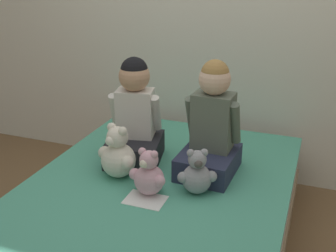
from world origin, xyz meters
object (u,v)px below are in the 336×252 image
object	(u,v)px
child_on_right	(212,128)
teddy_bear_between_children	(148,175)
child_on_left	(135,118)
sign_card	(145,200)
bed	(158,215)
teddy_bear_held_by_right_child	(197,175)
teddy_bear_held_by_left_child	(118,155)

from	to	relation	value
child_on_right	teddy_bear_between_children	size ratio (longest dim) A/B	2.56
child_on_left	sign_card	distance (m)	0.57
bed	teddy_bear_held_by_right_child	world-z (taller)	teddy_bear_held_by_right_child
teddy_bear_between_children	child_on_right	bearing A→B (deg)	66.93
teddy_bear_held_by_left_child	sign_card	bearing A→B (deg)	-16.64
child_on_left	sign_card	world-z (taller)	child_on_left
teddy_bear_held_by_right_child	teddy_bear_between_children	size ratio (longest dim) A/B	0.98
teddy_bear_held_by_left_child	teddy_bear_between_children	world-z (taller)	teddy_bear_held_by_left_child
bed	sign_card	xyz separation A→B (m)	(0.01, -0.20, 0.22)
child_on_right	teddy_bear_between_children	world-z (taller)	child_on_right
child_on_left	teddy_bear_between_children	distance (m)	0.47
bed	sign_card	bearing A→B (deg)	-87.89
sign_card	child_on_left	bearing A→B (deg)	120.00
teddy_bear_held_by_right_child	teddy_bear_between_children	xyz separation A→B (m)	(-0.24, -0.10, 0.00)
bed	teddy_bear_held_by_right_child	size ratio (longest dim) A/B	7.37
child_on_left	child_on_right	size ratio (longest dim) A/B	0.97
child_on_right	teddy_bear_held_by_right_child	distance (m)	0.32
child_on_left	child_on_right	bearing A→B (deg)	-11.20
bed	sign_card	distance (m)	0.29
child_on_left	teddy_bear_held_by_left_child	bearing A→B (deg)	-100.53
sign_card	teddy_bear_held_by_right_child	bearing A→B (deg)	37.44
bed	teddy_bear_held_by_left_child	size ratio (longest dim) A/B	5.90
child_on_right	teddy_bear_between_children	distance (m)	0.47
bed	child_on_right	distance (m)	0.59
teddy_bear_held_by_right_child	child_on_left	bearing A→B (deg)	126.60
bed	child_on_left	xyz separation A→B (m)	(-0.25, 0.24, 0.48)
child_on_left	teddy_bear_held_by_left_child	world-z (taller)	child_on_left
teddy_bear_held_by_left_child	teddy_bear_held_by_right_child	world-z (taller)	teddy_bear_held_by_left_child
child_on_left	teddy_bear_between_children	bearing A→B (deg)	-68.30
child_on_right	teddy_bear_held_by_left_child	bearing A→B (deg)	-149.29
bed	sign_card	world-z (taller)	sign_card
child_on_right	sign_card	distance (m)	0.56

